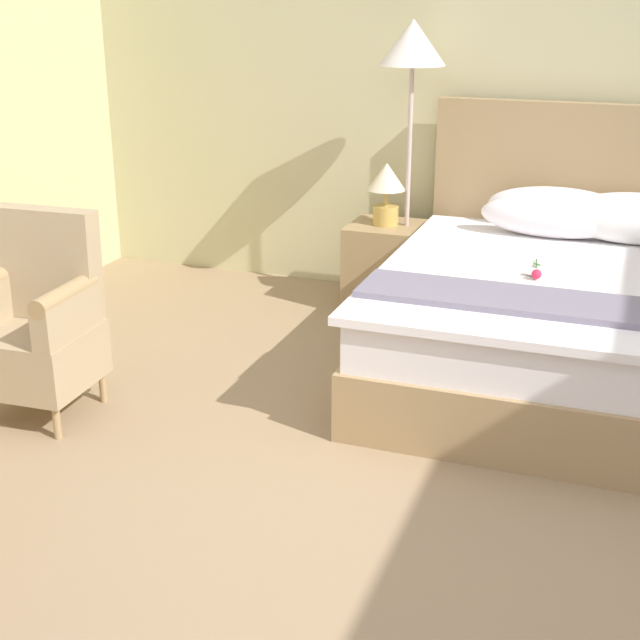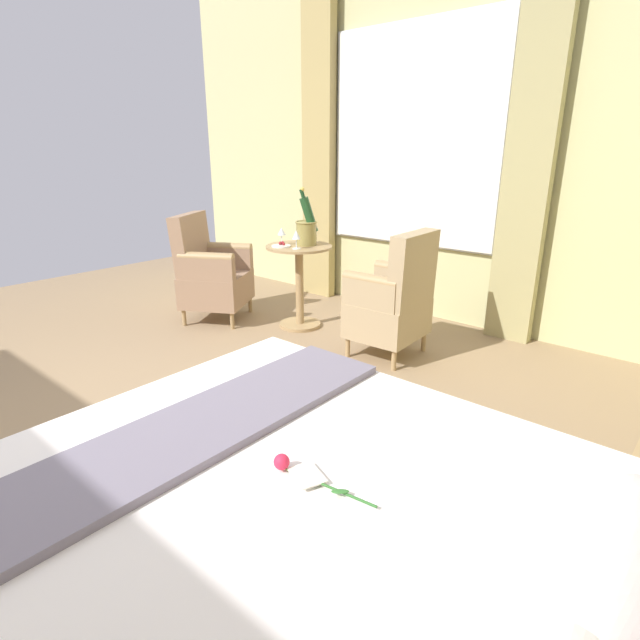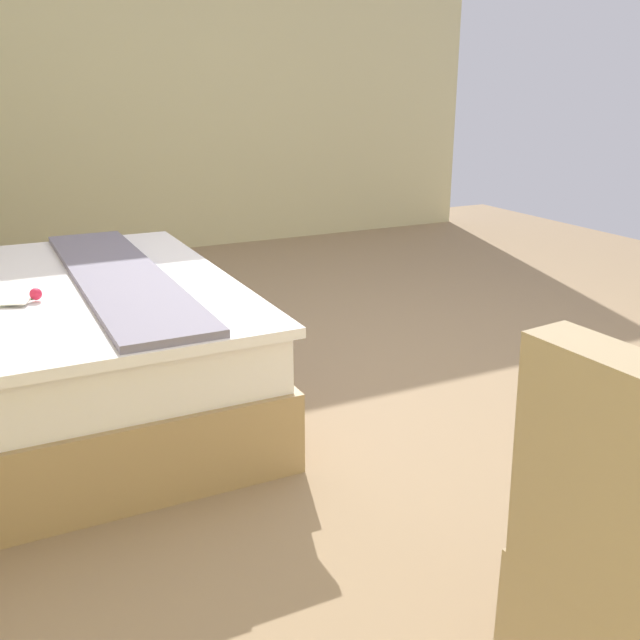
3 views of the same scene
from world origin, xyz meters
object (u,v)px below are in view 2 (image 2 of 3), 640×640
(wine_glass_near_edge, at_px, (296,236))
(armchair_facing_bed, at_px, (211,273))
(bed, at_px, (317,639))
(champagne_bucket, at_px, (307,228))
(wine_glass_near_bucket, at_px, (282,232))
(side_table_round, at_px, (300,280))
(snack_plate, at_px, (281,246))
(armchair_by_window, at_px, (394,300))

(wine_glass_near_edge, relative_size, armchair_facing_bed, 0.16)
(bed, height_order, wine_glass_near_edge, bed)
(bed, bearing_deg, champagne_bucket, -137.62)
(champagne_bucket, xyz_separation_m, wine_glass_near_edge, (0.19, 0.05, -0.04))
(wine_glass_near_bucket, bearing_deg, champagne_bucket, 127.96)
(champagne_bucket, distance_m, wine_glass_near_bucket, 0.22)
(bed, bearing_deg, wine_glass_near_bucket, -133.95)
(side_table_round, height_order, wine_glass_near_bucket, wine_glass_near_bucket)
(armchair_facing_bed, bearing_deg, snack_plate, 109.19)
(side_table_round, distance_m, champagne_bucket, 0.45)
(side_table_round, distance_m, armchair_facing_bed, 0.84)
(bed, xyz_separation_m, armchair_facing_bed, (-2.03, -3.03, 0.08))
(wine_glass_near_edge, xyz_separation_m, armchair_facing_bed, (0.24, -0.84, -0.40))
(side_table_round, bearing_deg, snack_plate, -33.66)
(side_table_round, distance_m, wine_glass_near_bucket, 0.44)
(side_table_round, height_order, wine_glass_near_edge, wine_glass_near_edge)
(bed, distance_m, armchair_facing_bed, 3.65)
(champagne_bucket, bearing_deg, wine_glass_near_edge, 15.85)
(champagne_bucket, relative_size, wine_glass_near_edge, 3.15)
(armchair_by_window, height_order, armchair_facing_bed, armchair_facing_bed)
(bed, xyz_separation_m, wine_glass_near_bucket, (-2.33, -2.41, 0.48))
(wine_glass_near_edge, bearing_deg, armchair_facing_bed, -73.86)
(snack_plate, distance_m, armchair_by_window, 1.11)
(bed, distance_m, wine_glass_near_bucket, 3.39)
(bed, xyz_separation_m, snack_plate, (-2.26, -2.36, 0.38))
(snack_plate, bearing_deg, armchair_facing_bed, -70.81)
(bed, distance_m, wine_glass_near_edge, 3.19)
(side_table_round, distance_m, wine_glass_near_edge, 0.43)
(bed, relative_size, armchair_facing_bed, 2.22)
(wine_glass_near_bucket, height_order, snack_plate, wine_glass_near_bucket)
(bed, relative_size, snack_plate, 13.32)
(snack_plate, relative_size, armchair_facing_bed, 0.17)
(wine_glass_near_edge, relative_size, snack_plate, 0.95)
(champagne_bucket, bearing_deg, side_table_round, -22.91)
(wine_glass_near_bucket, height_order, armchair_facing_bed, armchair_facing_bed)
(snack_plate, bearing_deg, wine_glass_near_bucket, -138.22)
(side_table_round, xyz_separation_m, armchair_facing_bed, (0.36, -0.76, 0.01))
(snack_plate, bearing_deg, champagne_bucket, 149.84)
(champagne_bucket, bearing_deg, armchair_by_window, 83.81)
(snack_plate, xyz_separation_m, armchair_by_window, (-0.09, 1.07, -0.29))
(side_table_round, height_order, armchair_by_window, armchair_by_window)
(bed, height_order, wine_glass_near_bucket, bed)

